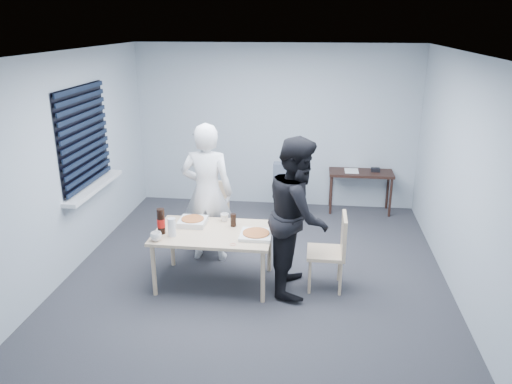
# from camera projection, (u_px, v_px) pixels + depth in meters

# --- Properties ---
(room) EXTENTS (5.00, 5.00, 5.00)m
(room) POSITION_uv_depth(u_px,v_px,m) (87.00, 145.00, 6.24)
(room) COLOR #2D2D32
(room) RESTS_ON ground
(dining_table) EXTENTS (1.33, 0.84, 0.65)m
(dining_table) POSITION_uv_depth(u_px,v_px,m) (214.00, 236.00, 5.69)
(dining_table) COLOR beige
(dining_table) RESTS_ON ground
(chair_far) EXTENTS (0.42, 0.42, 0.89)m
(chair_far) POSITION_uv_depth(u_px,v_px,m) (213.00, 210.00, 6.69)
(chair_far) COLOR beige
(chair_far) RESTS_ON ground
(chair_right) EXTENTS (0.42, 0.42, 0.89)m
(chair_right) POSITION_uv_depth(u_px,v_px,m) (334.00, 247.00, 5.60)
(chair_right) COLOR beige
(chair_right) RESTS_ON ground
(person_white) EXTENTS (0.65, 0.42, 1.77)m
(person_white) POSITION_uv_depth(u_px,v_px,m) (207.00, 193.00, 6.21)
(person_white) COLOR white
(person_white) RESTS_ON ground
(person_black) EXTENTS (0.47, 0.86, 1.77)m
(person_black) POSITION_uv_depth(u_px,v_px,m) (298.00, 215.00, 5.50)
(person_black) COLOR black
(person_black) RESTS_ON ground
(side_table) EXTENTS (1.00, 0.44, 0.66)m
(side_table) POSITION_uv_depth(u_px,v_px,m) (361.00, 176.00, 7.87)
(side_table) COLOR black
(side_table) RESTS_ON ground
(stool) EXTENTS (0.32, 0.32, 0.45)m
(stool) POSITION_uv_depth(u_px,v_px,m) (284.00, 199.00, 7.60)
(stool) COLOR black
(stool) RESTS_ON ground
(backpack) EXTENTS (0.33, 0.24, 0.46)m
(backpack) POSITION_uv_depth(u_px,v_px,m) (284.00, 179.00, 7.47)
(backpack) COLOR #575D66
(backpack) RESTS_ON stool
(pizza_box_a) EXTENTS (0.31, 0.31, 0.08)m
(pizza_box_a) POSITION_uv_depth(u_px,v_px,m) (193.00, 221.00, 5.85)
(pizza_box_a) COLOR white
(pizza_box_a) RESTS_ON dining_table
(pizza_box_b) EXTENTS (0.35, 0.35, 0.05)m
(pizza_box_b) POSITION_uv_depth(u_px,v_px,m) (256.00, 234.00, 5.53)
(pizza_box_b) COLOR white
(pizza_box_b) RESTS_ON dining_table
(mug_a) EXTENTS (0.17, 0.17, 0.10)m
(mug_a) POSITION_uv_depth(u_px,v_px,m) (156.00, 237.00, 5.41)
(mug_a) COLOR white
(mug_a) RESTS_ON dining_table
(mug_b) EXTENTS (0.10, 0.10, 0.09)m
(mug_b) POSITION_uv_depth(u_px,v_px,m) (225.00, 217.00, 5.95)
(mug_b) COLOR white
(mug_b) RESTS_ON dining_table
(cola_glass) EXTENTS (0.08, 0.08, 0.15)m
(cola_glass) POSITION_uv_depth(u_px,v_px,m) (233.00, 220.00, 5.79)
(cola_glass) COLOR black
(cola_glass) RESTS_ON dining_table
(soda_bottle) EXTENTS (0.09, 0.09, 0.29)m
(soda_bottle) POSITION_uv_depth(u_px,v_px,m) (161.00, 222.00, 5.57)
(soda_bottle) COLOR black
(soda_bottle) RESTS_ON dining_table
(plastic_cups) EXTENTS (0.11, 0.11, 0.21)m
(plastic_cups) POSITION_uv_depth(u_px,v_px,m) (172.00, 227.00, 5.52)
(plastic_cups) COLOR silver
(plastic_cups) RESTS_ON dining_table
(rubber_band) EXTENTS (0.07, 0.07, 0.00)m
(rubber_band) POSITION_uv_depth(u_px,v_px,m) (233.00, 245.00, 5.33)
(rubber_band) COLOR red
(rubber_band) RESTS_ON dining_table
(papers) EXTENTS (0.27, 0.33, 0.00)m
(papers) POSITION_uv_depth(u_px,v_px,m) (351.00, 171.00, 7.88)
(papers) COLOR white
(papers) RESTS_ON side_table
(black_box) EXTENTS (0.16, 0.14, 0.06)m
(black_box) POSITION_uv_depth(u_px,v_px,m) (375.00, 170.00, 7.84)
(black_box) COLOR black
(black_box) RESTS_ON side_table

